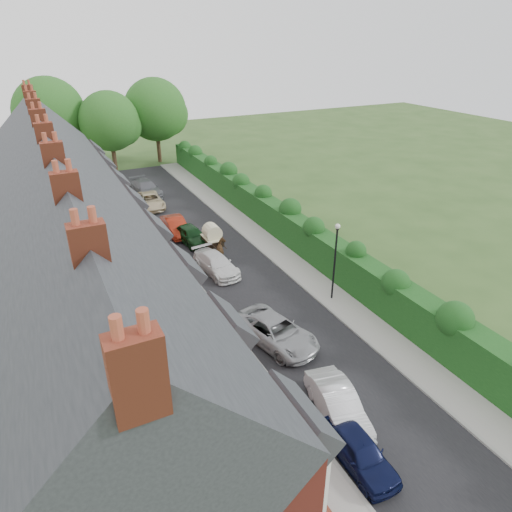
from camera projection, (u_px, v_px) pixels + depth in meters
The scene contains 23 objects.
ground at pixel (322, 350), 24.27m from camera, with size 140.00×140.00×0.00m, color #2D4C1E.
road at pixel (231, 266), 32.90m from camera, with size 6.00×58.00×0.02m, color black.
pavement_hedge_side at pixel (280, 254), 34.51m from camera, with size 2.20×58.00×0.12m, color gray.
pavement_house_side at pixel (179, 277), 31.34m from camera, with size 1.70×58.00×0.12m, color gray.
kerb_hedge_side at pixel (268, 257), 34.09m from camera, with size 0.18×58.00×0.13m, color gray.
kerb_house_side at pixel (190, 274), 31.66m from camera, with size 0.18×58.00×0.13m, color gray.
hedge at pixel (302, 231), 34.54m from camera, with size 2.10×58.00×2.85m.
terrace_row at pixel (69, 242), 25.97m from camera, with size 9.05×40.50×11.50m.
garden_wall_row at pixel (169, 281), 29.96m from camera, with size 0.35×40.35×1.10m.
lamppost at pixel (335, 253), 27.38m from camera, with size 0.32×0.32×5.16m.
tree_far_left at pixel (112, 122), 52.85m from camera, with size 7.14×6.80×9.29m.
tree_far_right at pixel (158, 111), 56.60m from camera, with size 7.98×7.60×10.31m.
tree_far_back at pixel (54, 114), 52.49m from camera, with size 8.40×8.00×10.82m.
car_navy at pixel (359, 451), 17.65m from camera, with size 1.53×3.80×1.30m, color black.
car_silver_a at pixel (338, 404), 19.78m from camera, with size 1.50×4.31×1.42m, color silver.
car_silver_b at pixel (276, 331), 24.54m from camera, with size 2.39×5.19×1.44m, color #93969A.
car_white at pixel (216, 264), 31.79m from camera, with size 1.84×4.53×1.31m, color silver.
car_green at pixel (191, 235), 36.18m from camera, with size 1.69×4.19×1.43m, color black.
car_red at pixel (176, 226), 37.81m from camera, with size 1.49×4.27×1.41m, color maroon.
car_beige at pixel (150, 201), 43.57m from camera, with size 2.23×4.84×1.35m, color #C7B590.
car_grey at pixel (146, 188), 46.76m from camera, with size 2.11×5.20×1.51m, color #5A5B62.
horse at pixel (222, 251), 33.46m from camera, with size 0.82×1.80×1.52m, color #50361D.
horse_cart at pixel (212, 235), 34.82m from camera, with size 1.33×2.95×2.13m.
Camera 1 is at (-11.83, -15.93, 15.26)m, focal length 32.00 mm.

